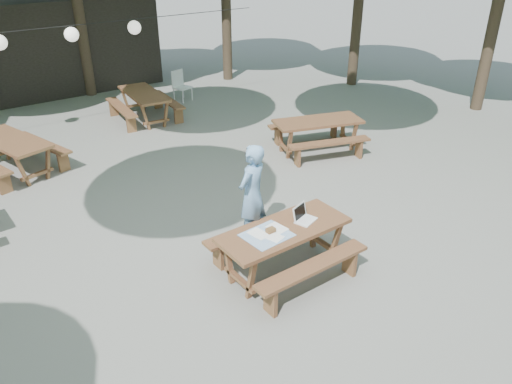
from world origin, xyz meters
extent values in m
plane|color=#60605C|center=(0.00, 0.00, 0.00)|extent=(80.00, 80.00, 0.00)
cube|color=black|center=(0.50, 10.50, 1.40)|extent=(6.00, 3.00, 2.80)
cube|color=#4D291B|center=(0.10, -1.72, 0.72)|extent=(2.00, 0.80, 0.06)
cube|color=#4D291B|center=(0.10, -2.37, 0.45)|extent=(1.90, 0.28, 0.05)
cube|color=#4D291B|center=(0.10, -1.07, 0.45)|extent=(1.90, 0.28, 0.05)
cube|color=#4D291B|center=(0.10, -1.72, 0.34)|extent=(1.70, 0.70, 0.69)
cube|color=#4D291B|center=(3.67, 1.44, 0.72)|extent=(2.15, 1.39, 0.06)
cube|color=#4D291B|center=(3.46, 0.82, 0.45)|extent=(1.89, 0.86, 0.05)
cube|color=#4D291B|center=(3.87, 2.06, 0.45)|extent=(1.89, 0.86, 0.05)
cube|color=#4D291B|center=(3.67, 1.44, 0.34)|extent=(1.83, 1.20, 0.69)
cube|color=#4D291B|center=(-2.29, 4.36, 0.72)|extent=(1.31, 2.14, 0.06)
cube|color=#4D291B|center=(-1.67, 4.54, 0.45)|extent=(0.78, 1.91, 0.05)
cube|color=#4D291B|center=(-2.29, 4.36, 0.34)|extent=(1.13, 1.83, 0.69)
cube|color=#4D291B|center=(1.38, 5.81, 0.72)|extent=(0.98, 2.07, 0.06)
cube|color=#4D291B|center=(2.02, 5.75, 0.45)|extent=(0.46, 1.92, 0.05)
cube|color=#4D291B|center=(0.73, 5.87, 0.45)|extent=(0.46, 1.92, 0.05)
cube|color=#4D291B|center=(1.38, 5.81, 0.34)|extent=(0.86, 1.76, 0.69)
imported|color=#73A2D2|center=(0.23, -0.74, 0.85)|extent=(0.72, 0.60, 1.70)
cube|color=silver|center=(3.03, 6.71, 0.40)|extent=(0.54, 0.54, 0.04)
cube|color=silver|center=(2.98, 6.91, 0.66)|extent=(0.44, 0.15, 0.48)
cube|color=silver|center=(3.03, 6.71, 0.19)|extent=(0.51, 0.51, 0.38)
cube|color=white|center=(0.49, -1.75, 0.76)|extent=(0.39, 0.32, 0.02)
cube|color=white|center=(0.45, -1.64, 0.88)|extent=(0.33, 0.16, 0.23)
cube|color=black|center=(0.46, -1.65, 0.88)|extent=(0.28, 0.13, 0.19)
cube|color=#346FB1|center=(-0.22, -1.72, 0.75)|extent=(0.68, 0.59, 0.01)
cube|color=white|center=(-0.18, -1.80, 0.76)|extent=(0.28, 0.34, 0.00)
cube|color=white|center=(0.01, -1.66, 0.76)|extent=(0.25, 0.32, 0.00)
cube|color=white|center=(-0.30, -1.63, 0.76)|extent=(0.25, 0.33, 0.00)
cube|color=brown|center=(-0.14, -1.70, 0.80)|extent=(0.13, 0.09, 0.06)
cylinder|color=black|center=(0.50, 6.00, 2.60)|extent=(9.00, 0.02, 0.02)
sphere|color=white|center=(-0.20, 6.00, 2.40)|extent=(0.34, 0.34, 0.34)
sphere|color=white|center=(1.40, 6.00, 2.40)|extent=(0.34, 0.34, 0.34)
cylinder|color=#2D2319|center=(1.00, 9.00, 2.64)|extent=(0.32, 0.32, 5.29)
cylinder|color=#2D2319|center=(5.50, 8.00, 2.56)|extent=(0.32, 0.32, 5.12)
cylinder|color=#2D2319|center=(8.50, 5.00, 2.30)|extent=(0.32, 0.32, 4.60)
cylinder|color=#2D2319|center=(9.50, 1.00, 2.40)|extent=(0.32, 0.32, 4.79)
camera|label=1|loc=(-3.89, -6.47, 4.61)|focal=35.00mm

